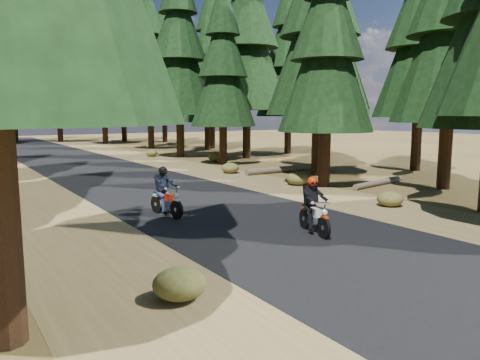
{
  "coord_description": "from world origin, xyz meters",
  "views": [
    {
      "loc": [
        -7.2,
        -9.59,
        2.98
      ],
      "look_at": [
        0.0,
        1.5,
        1.1
      ],
      "focal_mm": 35.0,
      "sensor_mm": 36.0,
      "label": 1
    }
  ],
  "objects_px": {
    "log_far": "(379,183)",
    "rider_follow": "(166,200)",
    "log_near": "(285,169)",
    "rider_lead": "(314,215)"
  },
  "relations": [
    {
      "from": "log_far",
      "to": "rider_follow",
      "type": "bearing_deg",
      "value": 172.36
    },
    {
      "from": "log_near",
      "to": "rider_follow",
      "type": "relative_size",
      "value": 2.92
    },
    {
      "from": "log_near",
      "to": "rider_lead",
      "type": "bearing_deg",
      "value": -127.22
    },
    {
      "from": "log_far",
      "to": "rider_follow",
      "type": "relative_size",
      "value": 2.15
    },
    {
      "from": "rider_lead",
      "to": "log_far",
      "type": "bearing_deg",
      "value": -134.75
    },
    {
      "from": "log_near",
      "to": "rider_follow",
      "type": "height_order",
      "value": "rider_follow"
    },
    {
      "from": "log_near",
      "to": "rider_lead",
      "type": "xyz_separation_m",
      "value": [
        -7.19,
        -10.2,
        0.32
      ]
    },
    {
      "from": "log_far",
      "to": "rider_lead",
      "type": "xyz_separation_m",
      "value": [
        -7.65,
        -4.51,
        0.36
      ]
    },
    {
      "from": "rider_follow",
      "to": "log_far",
      "type": "bearing_deg",
      "value": 174.49
    },
    {
      "from": "log_near",
      "to": "rider_lead",
      "type": "distance_m",
      "value": 12.49
    }
  ]
}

